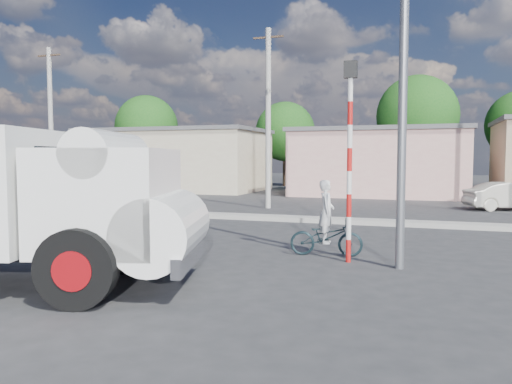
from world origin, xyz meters
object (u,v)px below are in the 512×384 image
(car_cream, at_px, (509,196))
(bicycle, at_px, (326,237))
(cyclist, at_px, (326,224))
(streetlight, at_px, (396,25))
(traffic_pole, at_px, (350,144))
(truck, at_px, (6,201))

(car_cream, bearing_deg, bicycle, 136.04)
(bicycle, distance_m, cyclist, 0.30)
(cyclist, bearing_deg, car_cream, -32.42)
(bicycle, bearing_deg, cyclist, -0.00)
(bicycle, bearing_deg, car_cream, -32.42)
(cyclist, bearing_deg, bicycle, -0.00)
(streetlight, bearing_deg, traffic_pole, 162.27)
(bicycle, height_order, streetlight, streetlight)
(truck, bearing_deg, traffic_pole, 21.31)
(truck, distance_m, traffic_pole, 6.85)
(truck, bearing_deg, cyclist, 28.11)
(truck, bearing_deg, streetlight, 15.02)
(cyclist, distance_m, car_cream, 13.78)
(bicycle, relative_size, car_cream, 0.46)
(cyclist, height_order, streetlight, streetlight)
(car_cream, relative_size, streetlight, 0.41)
(cyclist, bearing_deg, streetlight, -127.08)
(bicycle, relative_size, traffic_pole, 0.39)
(truck, distance_m, bicycle, 6.75)
(cyclist, height_order, car_cream, cyclist)
(cyclist, height_order, traffic_pole, traffic_pole)
(streetlight, bearing_deg, bicycle, 151.42)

